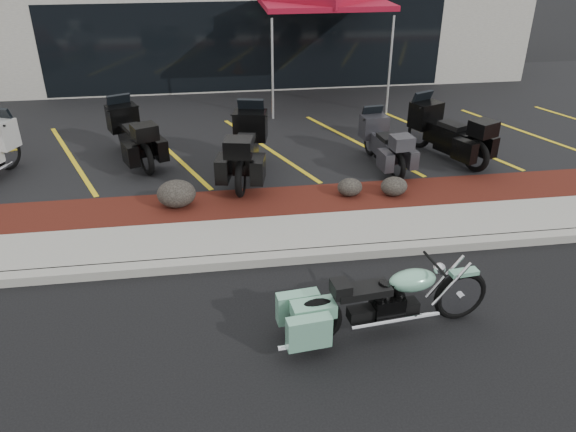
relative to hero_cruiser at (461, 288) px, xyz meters
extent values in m
plane|color=black|center=(-1.91, 0.88, -0.51)|extent=(90.00, 90.00, 0.00)
cube|color=gray|center=(-1.91, 1.78, -0.43)|extent=(24.00, 0.25, 0.15)
cube|color=gray|center=(-1.91, 2.48, -0.43)|extent=(24.00, 1.20, 0.15)
cube|color=#39110D|center=(-1.91, 3.68, -0.43)|extent=(24.00, 1.20, 0.16)
cube|color=black|center=(-1.91, 9.08, -0.43)|extent=(26.00, 9.60, 0.15)
cube|color=#9B978C|center=(-1.91, 15.38, 1.49)|extent=(18.00, 8.00, 4.00)
cube|color=black|center=(-1.91, 11.40, 0.99)|extent=(12.00, 0.06, 2.60)
ellipsoid|color=black|center=(-3.89, 3.72, -0.09)|extent=(0.72, 0.60, 0.51)
ellipsoid|color=black|center=(-0.61, 3.71, -0.17)|extent=(0.48, 0.40, 0.34)
ellipsoid|color=black|center=(0.24, 3.60, -0.16)|extent=(0.52, 0.43, 0.37)
cone|color=#E75907|center=(-2.08, 8.90, -0.14)|extent=(0.42, 0.42, 0.44)
cylinder|color=silver|center=(-1.13, 8.34, 0.93)|extent=(0.06, 0.06, 2.57)
cylinder|color=silver|center=(1.93, 9.01, 0.93)|extent=(0.06, 0.06, 2.57)
cylinder|color=silver|center=(-1.80, 11.40, 0.93)|extent=(0.06, 0.06, 2.57)
cylinder|color=silver|center=(1.27, 12.07, 0.93)|extent=(0.06, 0.06, 2.57)
cube|color=maroon|center=(0.07, 10.20, 2.39)|extent=(4.00, 4.00, 0.13)
camera|label=1|loc=(-3.19, -5.79, 4.38)|focal=35.00mm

